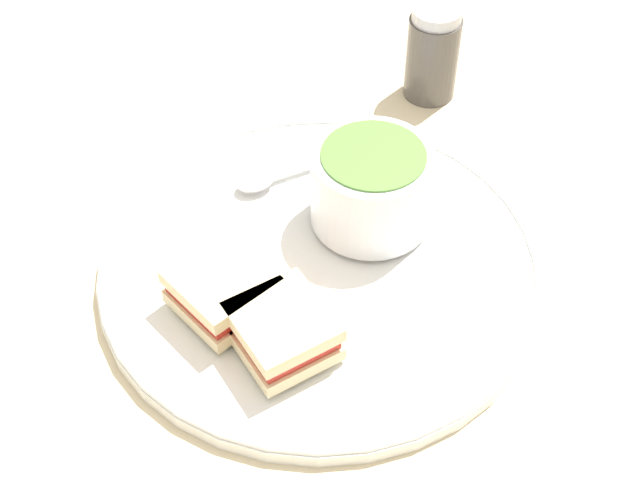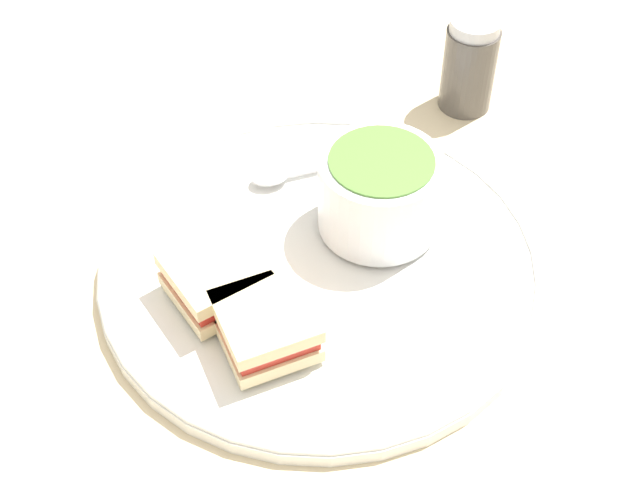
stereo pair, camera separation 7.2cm
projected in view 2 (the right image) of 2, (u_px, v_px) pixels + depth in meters
ground_plane at (320, 270)px, 0.74m from camera, size 2.40×2.40×0.00m
plate at (320, 263)px, 0.74m from camera, size 0.37×0.37×0.02m
soup_bowl at (380, 192)px, 0.73m from camera, size 0.10×0.10×0.07m
spoon at (279, 175)px, 0.79m from camera, size 0.11×0.04×0.01m
sandwich_half_near at (215, 278)px, 0.69m from camera, size 0.09×0.10×0.04m
sandwich_half_far at (266, 326)px, 0.66m from camera, size 0.09×0.09×0.04m
salt_shaker at (469, 64)px, 0.86m from camera, size 0.05×0.05×0.10m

